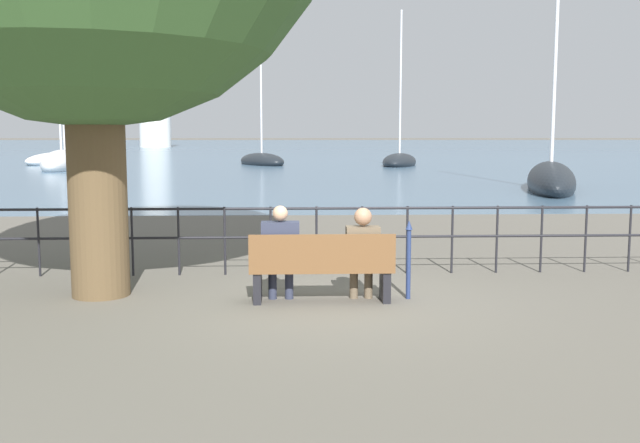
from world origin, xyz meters
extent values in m
plane|color=#605B51|center=(0.00, 0.00, 0.00)|extent=(1000.00, 1000.00, 0.00)
cube|color=slate|center=(0.00, 159.97, 0.00)|extent=(600.00, 300.00, 0.01)
cylinder|color=brown|center=(-2.94, 0.46, 1.60)|extent=(0.76, 0.76, 3.19)
cube|color=brown|center=(0.00, 0.00, 0.42)|extent=(1.85, 0.45, 0.05)
cube|color=brown|center=(0.00, -0.21, 0.68)|extent=(1.85, 0.04, 0.45)
cube|color=black|center=(-0.82, 0.00, 0.20)|extent=(0.10, 0.41, 0.40)
cube|color=black|center=(0.82, 0.00, 0.20)|extent=(0.10, 0.41, 0.40)
cylinder|color=#2D3347|center=(-0.64, 0.16, 0.23)|extent=(0.11, 0.11, 0.45)
cylinder|color=#2D3347|center=(-0.42, 0.16, 0.23)|extent=(0.11, 0.11, 0.45)
cube|color=#2D3347|center=(-0.53, 0.07, 0.50)|extent=(0.41, 0.26, 0.14)
cube|color=#2D3347|center=(-0.53, -0.02, 0.75)|extent=(0.48, 0.24, 0.59)
sphere|color=tan|center=(-0.53, -0.02, 1.15)|extent=(0.20, 0.20, 0.20)
cylinder|color=brown|center=(0.43, 0.16, 0.23)|extent=(0.11, 0.11, 0.45)
cylinder|color=brown|center=(0.62, 0.16, 0.23)|extent=(0.11, 0.11, 0.45)
cube|color=brown|center=(0.53, 0.07, 0.50)|extent=(0.36, 0.26, 0.14)
cube|color=brown|center=(0.53, -0.02, 0.71)|extent=(0.43, 0.24, 0.52)
sphere|color=#A87A5B|center=(0.53, -0.02, 1.10)|extent=(0.23, 0.23, 0.23)
cylinder|color=black|center=(-4.21, 1.81, 0.53)|extent=(0.04, 0.04, 1.05)
cylinder|color=black|center=(-3.51, 1.81, 0.53)|extent=(0.04, 0.04, 1.05)
cylinder|color=black|center=(-2.80, 1.81, 0.53)|extent=(0.04, 0.04, 1.05)
cylinder|color=black|center=(-2.10, 1.81, 0.53)|extent=(0.04, 0.04, 1.05)
cylinder|color=black|center=(-1.40, 1.81, 0.53)|extent=(0.04, 0.04, 1.05)
cylinder|color=black|center=(-0.70, 1.81, 0.53)|extent=(0.04, 0.04, 1.05)
cylinder|color=black|center=(0.00, 1.81, 0.53)|extent=(0.04, 0.04, 1.05)
cylinder|color=black|center=(0.70, 1.81, 0.53)|extent=(0.04, 0.04, 1.05)
cylinder|color=black|center=(1.40, 1.81, 0.53)|extent=(0.04, 0.04, 1.05)
cylinder|color=black|center=(2.10, 1.81, 0.53)|extent=(0.04, 0.04, 1.05)
cylinder|color=black|center=(2.80, 1.81, 0.53)|extent=(0.04, 0.04, 1.05)
cylinder|color=black|center=(3.51, 1.81, 0.53)|extent=(0.04, 0.04, 1.05)
cylinder|color=black|center=(4.21, 1.81, 0.53)|extent=(0.04, 0.04, 1.05)
cylinder|color=black|center=(4.91, 1.81, 0.53)|extent=(0.04, 0.04, 1.05)
cylinder|color=black|center=(0.00, 1.81, 1.02)|extent=(15.42, 0.04, 0.04)
cylinder|color=black|center=(0.00, 1.81, 0.58)|extent=(15.42, 0.04, 0.04)
cylinder|color=navy|center=(1.14, 0.10, 0.46)|extent=(0.06, 0.06, 0.91)
cone|color=navy|center=(1.14, 0.10, 0.98)|extent=(0.09, 0.09, 0.12)
ellipsoid|color=black|center=(7.27, 40.93, 0.25)|extent=(3.89, 6.84, 1.25)
cylinder|color=silver|center=(7.27, 40.93, 5.65)|extent=(0.14, 0.14, 10.05)
ellipsoid|color=white|center=(-14.66, 36.13, 0.35)|extent=(3.03, 7.66, 1.75)
cylinder|color=silver|center=(-14.66, 36.13, 4.56)|extent=(0.14, 0.14, 7.38)
ellipsoid|color=white|center=(-17.35, 45.49, 0.26)|extent=(5.26, 8.54, 1.31)
cylinder|color=silver|center=(-17.35, 45.49, 3.82)|extent=(0.14, 0.14, 6.33)
ellipsoid|color=black|center=(-2.48, 42.84, 0.24)|extent=(4.62, 6.58, 1.22)
cylinder|color=silver|center=(-2.48, 42.84, 5.96)|extent=(0.14, 0.14, 10.71)
ellipsoid|color=black|center=(9.83, 18.55, 0.32)|extent=(4.38, 9.08, 1.58)
cylinder|color=silver|center=(9.83, 18.55, 6.13)|extent=(0.14, 0.14, 10.69)
cylinder|color=white|center=(-23.99, 117.38, 10.62)|extent=(5.37, 5.37, 21.25)
cylinder|color=#2D2D33|center=(-23.99, 117.38, 22.54)|extent=(3.76, 3.76, 2.59)
cone|color=#4C1E19|center=(-23.99, 117.38, 24.88)|extent=(4.30, 4.30, 2.07)
camera|label=1|loc=(-0.39, -9.00, 2.13)|focal=40.00mm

